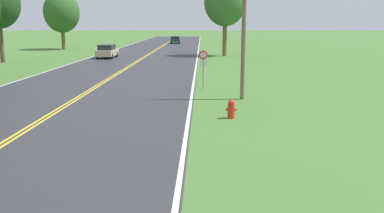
# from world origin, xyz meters

# --- Properties ---
(fire_hydrant) EXTENTS (0.48, 0.32, 0.87)m
(fire_hydrant) POSITION_xyz_m (8.44, 19.24, 0.44)
(fire_hydrant) COLOR red
(fire_hydrant) RESTS_ON ground
(traffic_sign) EXTENTS (0.60, 0.10, 2.51)m
(traffic_sign) POSITION_xyz_m (7.19, 27.31, 1.89)
(traffic_sign) COLOR gray
(traffic_sign) RESTS_ON ground
(utility_pole_midground) EXTENTS (1.80, 0.24, 7.64)m
(utility_pole_midground) POSITION_xyz_m (9.38, 23.89, 3.97)
(utility_pole_midground) COLOR brown
(utility_pole_midground) RESTS_ON ground
(tree_behind_sign) EXTENTS (5.26, 5.26, 9.74)m
(tree_behind_sign) POSITION_xyz_m (9.94, 53.40, 6.68)
(tree_behind_sign) COLOR brown
(tree_behind_sign) RESTS_ON ground
(tree_mid_treeline) EXTENTS (5.44, 5.44, 8.84)m
(tree_mid_treeline) POSITION_xyz_m (-14.62, 64.90, 5.69)
(tree_mid_treeline) COLOR brown
(tree_mid_treeline) RESTS_ON ground
(car_champagne_sedan_mid_near) EXTENTS (1.91, 4.30, 1.62)m
(car_champagne_sedan_mid_near) POSITION_xyz_m (-4.27, 49.82, 0.82)
(car_champagne_sedan_mid_near) COLOR black
(car_champagne_sedan_mid_near) RESTS_ON ground
(car_dark_green_hatchback_mid_far) EXTENTS (2.00, 3.96, 1.42)m
(car_dark_green_hatchback_mid_far) POSITION_xyz_m (1.70, 83.27, 0.78)
(car_dark_green_hatchback_mid_far) COLOR black
(car_dark_green_hatchback_mid_far) RESTS_ON ground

